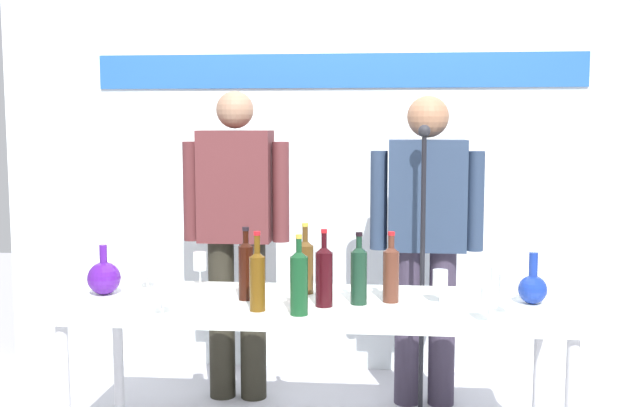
% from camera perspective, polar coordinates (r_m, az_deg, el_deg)
% --- Properties ---
extents(back_wall, '(4.11, 0.11, 3.00)m').
position_cam_1_polar(back_wall, '(4.44, 1.39, 6.30)').
color(back_wall, white).
rests_on(back_wall, ground).
extents(display_table, '(2.15, 0.71, 0.72)m').
position_cam_1_polar(display_table, '(3.25, -0.25, -8.52)').
color(display_table, white).
rests_on(display_table, ground).
extents(decanter_blue_left, '(0.15, 0.15, 0.23)m').
position_cam_1_polar(decanter_blue_left, '(3.48, -16.35, -5.51)').
color(decanter_blue_left, '#4A1688').
rests_on(decanter_blue_left, display_table).
extents(decanter_blue_right, '(0.12, 0.12, 0.22)m').
position_cam_1_polar(decanter_blue_right, '(3.30, 16.11, -6.28)').
color(decanter_blue_right, navy).
rests_on(decanter_blue_right, display_table).
extents(presenter_left, '(0.57, 0.22, 1.66)m').
position_cam_1_polar(presenter_left, '(3.98, -6.48, -1.79)').
color(presenter_left, black).
rests_on(presenter_left, ground).
extents(presenter_right, '(0.59, 0.22, 1.64)m').
position_cam_1_polar(presenter_right, '(3.90, 8.21, -2.12)').
color(presenter_right, '#362E40').
rests_on(presenter_right, ground).
extents(wine_bottle_0, '(0.07, 0.07, 0.32)m').
position_cam_1_polar(wine_bottle_0, '(3.25, -5.74, -5.00)').
color(wine_bottle_0, black).
rests_on(wine_bottle_0, display_table).
extents(wine_bottle_1, '(0.07, 0.07, 0.31)m').
position_cam_1_polar(wine_bottle_1, '(3.21, 5.50, -5.26)').
color(wine_bottle_1, '#50291C').
rests_on(wine_bottle_1, display_table).
extents(wine_bottle_2, '(0.06, 0.06, 0.33)m').
position_cam_1_polar(wine_bottle_2, '(3.05, -4.86, -5.77)').
color(wine_bottle_2, '#56360B').
rests_on(wine_bottle_2, display_table).
extents(wine_bottle_3, '(0.07, 0.07, 0.33)m').
position_cam_1_polar(wine_bottle_3, '(3.11, 0.32, -5.49)').
color(wine_bottle_3, black).
rests_on(wine_bottle_3, display_table).
extents(wine_bottle_4, '(0.08, 0.08, 0.32)m').
position_cam_1_polar(wine_bottle_4, '(3.36, -1.15, -4.73)').
color(wine_bottle_4, '#523716').
rests_on(wine_bottle_4, display_table).
extents(wine_bottle_5, '(0.07, 0.07, 0.33)m').
position_cam_1_polar(wine_bottle_5, '(2.98, -1.63, -5.98)').
color(wine_bottle_5, '#113F1F').
rests_on(wine_bottle_5, display_table).
extents(wine_bottle_6, '(0.07, 0.07, 0.31)m').
position_cam_1_polar(wine_bottle_6, '(3.16, 3.02, -5.38)').
color(wine_bottle_6, '#143121').
rests_on(wine_bottle_6, display_table).
extents(wine_glass_left_0, '(0.07, 0.07, 0.15)m').
position_cam_1_polar(wine_glass_left_0, '(3.54, -13.19, -4.71)').
color(wine_glass_left_0, white).
rests_on(wine_glass_left_0, display_table).
extents(wine_glass_left_1, '(0.06, 0.06, 0.16)m').
position_cam_1_polar(wine_glass_left_1, '(3.58, -9.26, -4.47)').
color(wine_glass_left_1, white).
rests_on(wine_glass_left_1, display_table).
extents(wine_glass_left_2, '(0.06, 0.06, 0.14)m').
position_cam_1_polar(wine_glass_left_2, '(3.04, -12.14, -6.74)').
color(wine_glass_left_2, white).
rests_on(wine_glass_left_2, display_table).
extents(wine_glass_right_0, '(0.06, 0.06, 0.14)m').
position_cam_1_polar(wine_glass_right_0, '(3.22, 9.27, -5.87)').
color(wine_glass_right_0, white).
rests_on(wine_glass_right_0, display_table).
extents(wine_glass_right_1, '(0.07, 0.07, 0.14)m').
position_cam_1_polar(wine_glass_right_1, '(3.39, 13.65, -5.38)').
color(wine_glass_right_1, white).
rests_on(wine_glass_right_1, display_table).
extents(wine_glass_right_2, '(0.07, 0.07, 0.17)m').
position_cam_1_polar(wine_glass_right_2, '(3.07, 14.30, -6.18)').
color(wine_glass_right_2, white).
rests_on(wine_glass_right_2, display_table).
extents(wine_glass_right_3, '(0.06, 0.06, 0.14)m').
position_cam_1_polar(wine_glass_right_3, '(2.95, 12.92, -7.14)').
color(wine_glass_right_3, white).
rests_on(wine_glass_right_3, display_table).
extents(microphone_stand, '(0.20, 0.20, 1.49)m').
position_cam_1_polar(microphone_stand, '(3.76, 7.85, -9.24)').
color(microphone_stand, black).
rests_on(microphone_stand, ground).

